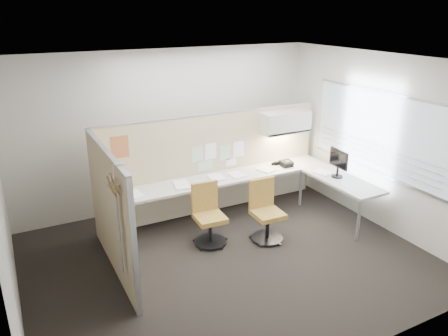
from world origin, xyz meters
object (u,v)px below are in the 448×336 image
chair_right (266,212)px  desk (245,183)px  phone (286,164)px  monitor (338,162)px  chair_left (208,216)px

chair_right → desk: bearing=84.5°
desk → chair_right: bearing=-97.7°
desk → phone: phone is taller
desk → monitor: (1.37, -0.75, 0.41)m
desk → chair_right: chair_right is taller
desk → phone: bearing=5.9°
chair_left → chair_right: (0.84, -0.30, 0.01)m
chair_left → chair_right: chair_right is taller
chair_left → phone: (1.87, 0.64, 0.34)m
desk → chair_left: 1.11m
chair_right → monitor: 1.59m
chair_right → monitor: (1.48, 0.10, 0.56)m
desk → monitor: bearing=-28.6°
chair_left → monitor: 2.40m
chair_right → chair_left: bearing=162.3°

